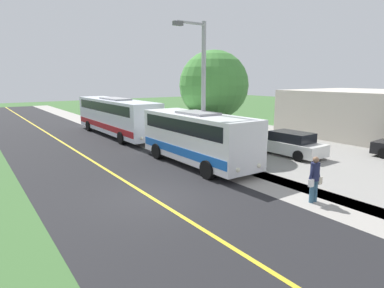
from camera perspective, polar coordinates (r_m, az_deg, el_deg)
The scene contains 11 objects.
ground_plane at distance 13.27m, azimuth -7.22°, elevation -9.17°, with size 120.00×120.00×0.00m, color #3D6633.
road_surface at distance 13.26m, azimuth -7.22°, elevation -9.15°, with size 8.00×100.00×0.01m, color black.
sidewalk at distance 16.20m, azimuth 9.34°, elevation -5.39°, with size 2.40×100.00×0.01m, color #9E9991.
parking_lot_surface at distance 20.35m, azimuth 30.25°, elevation -3.36°, with size 14.00×36.00×0.01m, color gray.
road_centre_line at distance 13.26m, azimuth -7.22°, elevation -9.13°, with size 0.16×100.00×0.00m, color gold.
shuttle_bus_front at distance 17.63m, azimuth 0.97°, elevation 1.42°, with size 2.61×7.89×2.88m.
transit_bus_rear at distance 27.48m, azimuth -13.08°, elevation 4.92°, with size 2.57×11.85×3.06m.
pedestrian_with_bags at distance 13.22m, azimuth 20.53°, elevation -5.52°, with size 0.72×0.34×1.78m.
street_light_pole at distance 17.75m, azimuth 1.68°, elevation 9.85°, with size 1.97×0.24×7.52m.
parked_car_near at distance 20.85m, azimuth 16.59°, elevation -0.01°, with size 2.11×4.45×1.45m.
tree_curbside at distance 20.97m, azimuth 3.81°, elevation 10.13°, with size 4.34×4.34×6.37m.
Camera 1 is at (5.71, 11.04, 4.64)m, focal length 30.68 mm.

